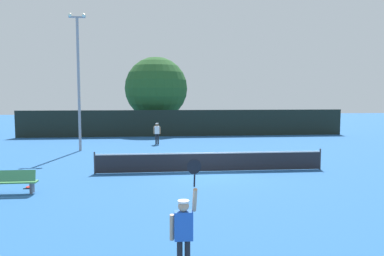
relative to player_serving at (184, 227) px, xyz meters
The scene contains 13 objects.
ground_plane 11.01m from the player_serving, 78.57° to the left, with size 120.00×120.00×0.00m, color #235693.
tennis_net 10.97m from the player_serving, 78.57° to the left, with size 11.44×0.08×1.07m.
perimeter_fence 27.42m from the player_serving, 85.46° to the left, with size 30.62×0.12×2.47m, color black.
player_serving is the anchor object (origin of this frame).
player_receiving 21.58m from the player_serving, 91.17° to the left, with size 0.57×0.24×1.67m.
tennis_ball 12.69m from the player_serving, 87.95° to the left, with size 0.07×0.07×0.07m, color #CCE033.
spare_racket 10.14m from the player_serving, 124.97° to the left, with size 0.28×0.52×0.04m.
courtside_bench 9.46m from the player_serving, 129.89° to the left, with size 1.80×0.44×0.95m.
light_pole 19.98m from the player_serving, 107.07° to the left, with size 1.18×0.28×9.31m.
large_tree 31.57m from the player_serving, 90.81° to the left, with size 6.44×6.44×7.79m.
parked_car_near 34.69m from the player_serving, 91.62° to the left, with size 2.28×4.36×1.69m.
parked_car_mid 34.47m from the player_serving, 82.63° to the left, with size 2.34×4.38×1.69m.
parked_car_far 37.19m from the player_serving, 75.93° to the left, with size 2.00×4.24×1.69m.
Camera 1 is at (-2.74, -18.17, 3.76)m, focal length 34.83 mm.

